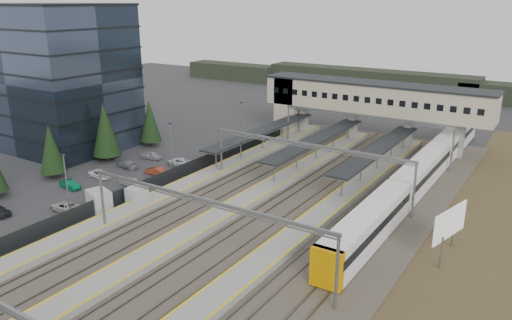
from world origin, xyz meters
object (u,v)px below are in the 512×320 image
Objects in this scene: relay_cabin_far at (137,196)px; billboard at (450,224)px; train at (421,173)px; footbridge at (358,99)px; office_building at (55,77)px; relay_cabin_near at (99,200)px.

relay_cabin_far is 37.15m from billboard.
footbridge is at bearing 134.01° from train.
relay_cabin_far is at bearing -169.40° from billboard.
footbridge is 6.58× the size of billboard.
train is (28.77, 25.44, 1.05)m from relay_cabin_far.
train is (60.00, 13.12, -10.05)m from office_building.
billboard is at bearing 15.53° from relay_cabin_near.
billboard is (36.43, 6.82, 2.56)m from relay_cabin_far.
relay_cabin_far is 0.04× the size of train.
office_building is at bearing 150.48° from relay_cabin_near.
office_building reaches higher than footbridge.
relay_cabin_near is at bearing -164.47° from billboard.
footbridge reaches higher than train.
office_building is at bearing -145.53° from footbridge.
relay_cabin_far is 0.42× the size of billboard.
footbridge is 43.04m from billboard.
footbridge is at bearing 73.58° from relay_cabin_far.
billboard is at bearing -4.65° from office_building.
relay_cabin_near is at bearing -121.47° from relay_cabin_far.
train is 20.20m from billboard.
billboard is at bearing -55.98° from footbridge.
train is at bearing 43.32° from relay_cabin_near.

